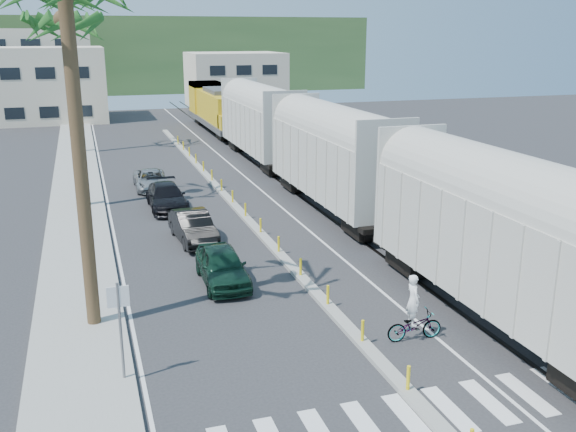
# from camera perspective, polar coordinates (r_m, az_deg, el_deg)

# --- Properties ---
(ground) EXTENTS (140.00, 140.00, 0.00)m
(ground) POSITION_cam_1_polar(r_m,az_deg,el_deg) (19.19, 9.12, -13.87)
(ground) COLOR #28282B
(ground) RESTS_ON ground
(sidewalk) EXTENTS (3.00, 90.00, 0.15)m
(sidewalk) POSITION_cam_1_polar(r_m,az_deg,el_deg) (40.83, -18.27, 1.84)
(sidewalk) COLOR gray
(sidewalk) RESTS_ON ground
(rails) EXTENTS (1.56, 100.00, 0.06)m
(rails) POSITION_cam_1_polar(r_m,az_deg,el_deg) (45.60, -1.08, 4.01)
(rails) COLOR black
(rails) RESTS_ON ground
(median) EXTENTS (0.45, 60.00, 0.85)m
(median) POSITION_cam_1_polar(r_m,az_deg,el_deg) (36.78, -4.92, 1.11)
(median) COLOR gray
(median) RESTS_ON ground
(crosswalk) EXTENTS (14.00, 2.20, 0.01)m
(crosswalk) POSITION_cam_1_polar(r_m,az_deg,el_deg) (17.69, 12.14, -16.81)
(crosswalk) COLOR silver
(crosswalk) RESTS_ON ground
(lane_markings) EXTENTS (9.42, 90.00, 0.01)m
(lane_markings) POSITION_cam_1_polar(r_m,az_deg,el_deg) (41.23, -9.42, 2.47)
(lane_markings) COLOR silver
(lane_markings) RESTS_ON ground
(freight_train) EXTENTS (3.00, 60.94, 5.85)m
(freight_train) POSITION_cam_1_polar(r_m,az_deg,el_deg) (40.30, 1.00, 6.58)
(freight_train) COLOR #BAB8AA
(freight_train) RESTS_ON ground
(palm_trees) EXTENTS (3.50, 37.20, 13.75)m
(palm_trees) POSITION_cam_1_polar(r_m,az_deg,el_deg) (37.45, -19.10, 17.17)
(palm_trees) COLOR brown
(palm_trees) RESTS_ON ground
(street_sign) EXTENTS (0.60, 0.08, 3.00)m
(street_sign) POSITION_cam_1_polar(r_m,az_deg,el_deg) (18.34, -14.73, -8.76)
(street_sign) COLOR slate
(street_sign) RESTS_ON ground
(buildings) EXTENTS (38.00, 27.00, 10.00)m
(buildings) POSITION_cam_1_polar(r_m,az_deg,el_deg) (86.54, -17.23, 11.89)
(buildings) COLOR beige
(buildings) RESTS_ON ground
(hillside) EXTENTS (80.00, 20.00, 12.00)m
(hillside) POSITION_cam_1_polar(r_m,az_deg,el_deg) (115.05, -14.32, 13.76)
(hillside) COLOR #385628
(hillside) RESTS_ON ground
(car_lead) EXTENTS (1.82, 4.27, 1.44)m
(car_lead) POSITION_cam_1_polar(r_m,az_deg,el_deg) (25.25, -5.87, -4.42)
(car_lead) COLOR black
(car_lead) RESTS_ON ground
(car_second) EXTENTS (2.17, 4.58, 1.43)m
(car_second) POSITION_cam_1_polar(r_m,az_deg,el_deg) (30.42, -8.44, -0.95)
(car_second) COLOR black
(car_second) RESTS_ON ground
(car_third) EXTENTS (2.02, 4.84, 1.40)m
(car_third) POSITION_cam_1_polar(r_m,az_deg,el_deg) (36.26, -10.74, 1.67)
(car_third) COLOR black
(car_third) RESTS_ON ground
(car_rear) EXTENTS (2.06, 4.36, 1.21)m
(car_rear) POSITION_cam_1_polar(r_m,az_deg,el_deg) (41.21, -12.07, 3.17)
(car_rear) COLOR #979A9C
(car_rear) RESTS_ON ground
(cyclist) EXTENTS (0.85, 1.91, 2.23)m
(cyclist) POSITION_cam_1_polar(r_m,az_deg,el_deg) (21.03, 11.14, -8.98)
(cyclist) COLOR #9EA0A5
(cyclist) RESTS_ON ground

